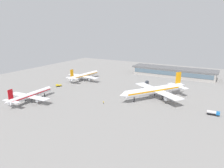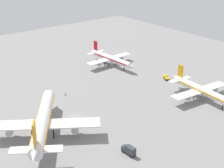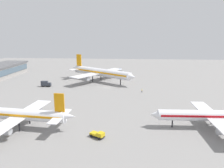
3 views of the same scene
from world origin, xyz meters
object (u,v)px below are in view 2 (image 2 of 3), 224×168
airplane_taxiing (111,58)px  pushback_tractor (166,77)px  airplane_distant (43,121)px  ground_crew_worker (65,94)px  airplane_at_gate (202,90)px  catering_truck (129,150)px

airplane_taxiing → pushback_tractor: (9.81, -34.94, -3.26)m
airplane_distant → airplane_taxiing: bearing=-22.2°
airplane_distant → ground_crew_worker: (24.64, 25.29, -5.04)m
airplane_at_gate → catering_truck: airplane_at_gate is taller
pushback_tractor → airplane_at_gate: bearing=-161.1°
catering_truck → pushback_tractor: size_ratio=1.19×
catering_truck → pushback_tractor: (60.34, 39.16, -0.73)m
catering_truck → pushback_tractor: bearing=-59.2°
airplane_taxiing → airplane_distant: (-67.21, -44.48, 1.66)m
airplane_taxiing → catering_truck: 89.72m
airplane_at_gate → catering_truck: bearing=-72.1°
airplane_at_gate → airplane_taxiing: airplane_at_gate is taller
airplane_at_gate → airplane_taxiing: bearing=-170.4°
airplane_at_gate → ground_crew_worker: bearing=-126.9°
airplane_taxiing → ground_crew_worker: (-42.57, -19.19, -3.38)m
airplane_at_gate → airplane_distant: size_ratio=0.87×
airplane_taxiing → airplane_at_gate: bearing=1.7°
pushback_tractor → ground_crew_worker: size_ratio=2.85×
ground_crew_worker → airplane_taxiing: bearing=81.8°
airplane_taxiing → catering_truck: bearing=-36.7°
catering_truck → ground_crew_worker: size_ratio=3.39×
airplane_at_gate → pushback_tractor: airplane_at_gate is taller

